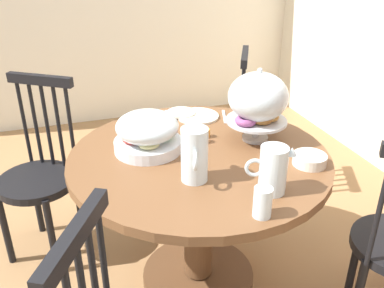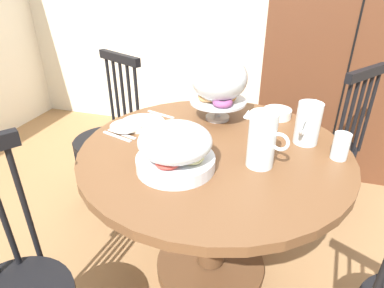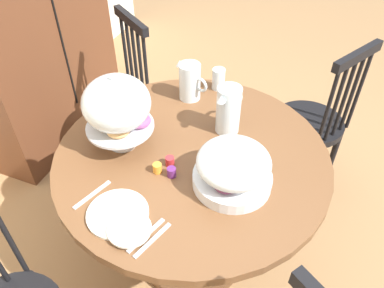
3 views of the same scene
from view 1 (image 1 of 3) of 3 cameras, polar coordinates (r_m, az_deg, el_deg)
The scene contains 17 objects.
dining_table at distance 1.97m, azimuth 0.92°, elevation -7.10°, with size 1.14×1.14×0.74m.
windsor_chair_facing_door at distance 2.76m, azimuth 3.75°, elevation 1.74°, with size 0.45×0.45×0.97m.
windsor_chair_far_side at distance 2.37m, azimuth -19.81°, elevation -4.39°, with size 0.46×0.46×0.97m.
pastry_stand_with_dome at distance 1.93m, azimuth 8.85°, elevation 5.86°, with size 0.28×0.28×0.34m.
fruit_platter_covered at distance 1.86m, azimuth -6.01°, elevation 1.53°, with size 0.30×0.30×0.18m.
orange_juice_pitcher at distance 1.58m, azimuth 10.79°, elevation -3.69°, with size 0.10×0.18×0.18m.
milk_pitcher at distance 1.62m, azimuth 0.33°, elevation -1.78°, with size 0.19×0.10×0.22m.
china_plate_large at distance 2.23m, azimuth 0.76°, elevation 3.78°, with size 0.22×0.22×0.01m, color white.
china_plate_small at distance 2.25m, azimuth -1.47°, elevation 4.27°, with size 0.15×0.15×0.01m, color white.
cereal_bowl at distance 1.83m, azimuth 15.53°, elevation -2.03°, with size 0.14×0.14×0.04m, color white.
drinking_glass at distance 1.46m, azimuth 9.47°, elevation -7.74°, with size 0.06×0.06×0.11m, color silver.
jam_jar_strawberry at distance 1.95m, azimuth 1.60°, elevation 0.72°, with size 0.04×0.04×0.04m, color #B7282D.
jam_jar_apricot at distance 2.00m, azimuth 1.91°, elevation 1.46°, with size 0.04×0.04×0.04m, color orange.
jam_jar_grape at distance 1.98m, azimuth 0.27°, elevation 1.23°, with size 0.04×0.04×0.04m, color #5B2366.
table_knife at distance 2.23m, azimuth -2.85°, elevation 3.70°, with size 0.17×0.01×0.01m, color silver.
dinner_fork at distance 2.23m, azimuth -3.62°, elevation 3.69°, with size 0.17×0.01×0.01m, color silver.
soup_spoon at distance 2.24m, azimuth 4.36°, elevation 3.70°, with size 0.17×0.01×0.01m, color silver.
Camera 1 is at (1.44, -0.43, 1.61)m, focal length 39.65 mm.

